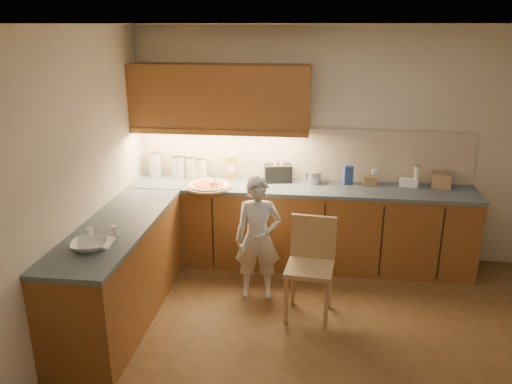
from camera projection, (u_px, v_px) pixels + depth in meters
The scene contains 24 objects.
room at pixel (346, 160), 3.56m from camera, with size 4.54×4.50×2.62m.
l_counter at pixel (245, 239), 5.24m from camera, with size 3.77×2.62×0.92m.
backsplash at pixel (302, 154), 5.62m from camera, with size 3.75×0.02×0.58m, color beige.
upper_cabinets at pixel (220, 97), 5.38m from camera, with size 1.95×0.36×0.73m.
pizza_on_board at pixel (209, 186), 5.39m from camera, with size 0.49×0.49×0.20m.
child at pixel (258, 238), 4.86m from camera, with size 0.45×0.30×1.24m, color silver.
wooden_chair at pixel (311, 260), 4.58m from camera, with size 0.46×0.46×0.93m.
mixing_bowl at pixel (89, 245), 3.91m from camera, with size 0.28×0.28×0.07m, color white.
canister_a at pixel (155, 163), 5.76m from camera, with size 0.15×0.15×0.30m.
canister_b at pixel (179, 166), 5.69m from camera, with size 0.16×0.16×0.28m.
canister_c at pixel (191, 167), 5.69m from camera, with size 0.15×0.15×0.27m.
canister_d at pixel (200, 167), 5.71m from camera, with size 0.15×0.15×0.25m.
oil_jug at pixel (232, 167), 5.65m from camera, with size 0.11×0.08×0.32m.
toaster at pixel (278, 173), 5.58m from camera, with size 0.33×0.22×0.20m.
steel_pot at pixel (314, 177), 5.53m from camera, with size 0.18×0.18×0.14m.
blue_box at pixel (348, 175), 5.49m from camera, with size 0.10×0.07×0.20m, color #304A90.
card_box_a at pixel (370, 180), 5.47m from camera, with size 0.14×0.10×0.10m, color #A68459.
white_bottle at pixel (374, 177), 5.50m from camera, with size 0.05×0.05×0.16m, color silver.
flat_pack at pixel (408, 182), 5.45m from camera, with size 0.19×0.13×0.08m, color white.
tall_jar at pixel (417, 175), 5.41m from camera, with size 0.08×0.08×0.24m.
card_box_b at pixel (441, 180), 5.38m from camera, with size 0.20×0.16×0.16m, color #A17E56.
dough_cloth at pixel (94, 243), 4.00m from camera, with size 0.28×0.22×0.02m, color white.
spice_jar_a at pixel (89, 233), 4.13m from camera, with size 0.06×0.06×0.08m, color silver.
spice_jar_b at pixel (115, 231), 4.16m from camera, with size 0.06×0.06×0.09m, color white.
Camera 1 is at (-0.20, -3.50, 2.60)m, focal length 35.00 mm.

